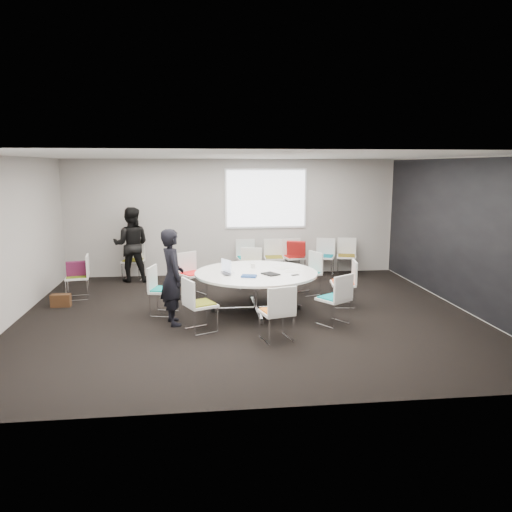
{
  "coord_description": "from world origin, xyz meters",
  "views": [
    {
      "loc": [
        -0.84,
        -8.56,
        2.63
      ],
      "look_at": [
        0.2,
        0.4,
        1.0
      ],
      "focal_mm": 35.0,
      "sensor_mm": 36.0,
      "label": 1
    }
  ],
  "objects": [
    {
      "name": "papers_right",
      "position": [
        0.73,
        0.57,
        0.73
      ],
      "size": [
        0.36,
        0.32,
        0.0
      ],
      "primitive_type": "cube",
      "rotation": [
        0.0,
        0.0,
        0.45
      ],
      "color": "silver",
      "rests_on": "conference_table"
    },
    {
      "name": "chair_ring_d",
      "position": [
        -0.99,
        1.52,
        0.28
      ],
      "size": [
        0.63,
        0.63,
        0.88
      ],
      "rotation": [
        0.0,
        0.0,
        3.75
      ],
      "color": "silver",
      "rests_on": "ground"
    },
    {
      "name": "brown_bag",
      "position": [
        -3.46,
        0.95,
        0.12
      ],
      "size": [
        0.36,
        0.16,
        0.24
      ],
      "primitive_type": "cube",
      "rotation": [
        0.0,
        0.0,
        -0.0
      ],
      "color": "#412714",
      "rests_on": "ground"
    },
    {
      "name": "chair_person_back",
      "position": [
        -2.38,
        3.14,
        0.28
      ],
      "size": [
        0.54,
        0.53,
        0.88
      ],
      "rotation": [
        0.0,
        0.0,
        2.94
      ],
      "color": "silver",
      "rests_on": "ground"
    },
    {
      "name": "conference_table",
      "position": [
        0.19,
        0.27,
        0.54
      ],
      "size": [
        2.23,
        2.23,
        0.73
      ],
      "color": "silver",
      "rests_on": "ground"
    },
    {
      "name": "notebook_black",
      "position": [
        0.42,
        0.02,
        0.74
      ],
      "size": [
        0.34,
        0.37,
        0.02
      ],
      "primitive_type": "cube",
      "rotation": [
        0.0,
        0.0,
        0.52
      ],
      "color": "black",
      "rests_on": "conference_table"
    },
    {
      "name": "red_jacket",
      "position": [
        1.46,
        2.94,
        0.7
      ],
      "size": [
        0.47,
        0.3,
        0.36
      ],
      "primitive_type": "cube",
      "rotation": [
        0.17,
        0.0,
        -0.36
      ],
      "color": "maroon",
      "rests_on": "chair_back_c"
    },
    {
      "name": "projection_screen",
      "position": [
        0.8,
        3.46,
        1.85
      ],
      "size": [
        1.9,
        0.03,
        1.35
      ],
      "primitive_type": "cube",
      "color": "white",
      "rests_on": "room_shell"
    },
    {
      "name": "chair_ring_f",
      "position": [
        -0.85,
        -0.79,
        0.28
      ],
      "size": [
        0.6,
        0.61,
        0.88
      ],
      "rotation": [
        0.0,
        0.0,
        5.15
      ],
      "color": "silver",
      "rests_on": "ground"
    },
    {
      "name": "cup",
      "position": [
        0.17,
        0.62,
        0.78
      ],
      "size": [
        0.08,
        0.08,
        0.09
      ],
      "primitive_type": "cylinder",
      "color": "white",
      "rests_on": "conference_table"
    },
    {
      "name": "maroon_bag",
      "position": [
        -3.27,
        1.51,
        0.62
      ],
      "size": [
        0.42,
        0.23,
        0.28
      ],
      "primitive_type": "cube",
      "rotation": [
        0.0,
        0.0,
        0.25
      ],
      "color": "#571737",
      "rests_on": "chair_spare_left"
    },
    {
      "name": "chair_ring_a",
      "position": [
        1.87,
        0.37,
        0.28
      ],
      "size": [
        0.51,
        0.52,
        0.88
      ],
      "rotation": [
        0.0,
        0.0,
        1.42
      ],
      "color": "silver",
      "rests_on": "ground"
    },
    {
      "name": "chair_back_a",
      "position": [
        0.3,
        3.16,
        0.28
      ],
      "size": [
        0.5,
        0.49,
        0.88
      ],
      "rotation": [
        0.0,
        0.0,
        3.23
      ],
      "color": "silver",
      "rests_on": "ground"
    },
    {
      "name": "chair_spare_left",
      "position": [
        -3.26,
        1.51,
        0.28
      ],
      "size": [
        0.51,
        0.52,
        0.88
      ],
      "rotation": [
        0.0,
        0.0,
        1.72
      ],
      "color": "silver",
      "rests_on": "ground"
    },
    {
      "name": "laptop_lid",
      "position": [
        -0.36,
        0.25,
        0.86
      ],
      "size": [
        0.16,
        0.27,
        0.22
      ],
      "primitive_type": "cube",
      "rotation": [
        0.0,
        0.0,
        2.09
      ],
      "color": "silver",
      "rests_on": "conference_table"
    },
    {
      "name": "tablet_folio",
      "position": [
        0.01,
        -0.12,
        0.74
      ],
      "size": [
        0.3,
        0.26,
        0.03
      ],
      "primitive_type": "cube",
      "rotation": [
        0.0,
        0.0,
        -0.25
      ],
      "color": "navy",
      "rests_on": "conference_table"
    },
    {
      "name": "papers_front",
      "position": [
        0.84,
        0.22,
        0.73
      ],
      "size": [
        0.36,
        0.33,
        0.0
      ],
      "primitive_type": "cube",
      "rotation": [
        0.0,
        0.0,
        -0.49
      ],
      "color": "silver",
      "rests_on": "conference_table"
    },
    {
      "name": "chair_ring_e",
      "position": [
        -1.49,
        0.21,
        0.28
      ],
      "size": [
        0.55,
        0.56,
        0.88
      ],
      "rotation": [
        0.0,
        0.0,
        4.46
      ],
      "color": "silver",
      "rests_on": "ground"
    },
    {
      "name": "person_back",
      "position": [
        -2.38,
        2.97,
        0.86
      ],
      "size": [
        0.85,
        0.67,
        1.72
      ],
      "primitive_type": "imported",
      "rotation": [
        0.0,
        0.0,
        3.11
      ],
      "color": "black",
      "rests_on": "ground"
    },
    {
      "name": "chair_ring_g",
      "position": [
        0.31,
        -1.36,
        0.28
      ],
      "size": [
        0.56,
        0.55,
        0.88
      ],
      "rotation": [
        0.0,
        0.0,
        6.54
      ],
      "color": "silver",
      "rests_on": "ground"
    },
    {
      "name": "chair_back_b",
      "position": [
        0.96,
        3.14,
        0.28
      ],
      "size": [
        0.48,
        0.47,
        0.88
      ],
      "rotation": [
        0.0,
        0.0,
        3.09
      ],
      "color": "silver",
      "rests_on": "ground"
    },
    {
      "name": "phone",
      "position": [
        0.84,
        -0.09,
        0.73
      ],
      "size": [
        0.15,
        0.11,
        0.01
      ],
      "primitive_type": "cube",
      "rotation": [
        0.0,
        0.0,
        0.3
      ],
      "color": "black",
      "rests_on": "conference_table"
    },
    {
      "name": "room_shell",
      "position": [
        0.09,
        0.0,
        1.4
      ],
      "size": [
        8.08,
        7.08,
        2.88
      ],
      "color": "black",
      "rests_on": "ground"
    },
    {
      "name": "chair_ring_h",
      "position": [
        1.39,
        -0.71,
        0.28
      ],
      "size": [
        0.63,
        0.63,
        0.88
      ],
      "rotation": [
        0.0,
        0.0,
        6.87
      ],
      "color": "silver",
      "rests_on": "ground"
    },
    {
      "name": "chair_back_d",
      "position": [
        2.2,
        3.15,
        0.28
      ],
      "size": [
        0.59,
        0.59,
        0.88
      ],
      "rotation": [
        0.0,
        0.0,
        2.76
      ],
      "color": "silver",
      "rests_on": "ground"
    },
    {
      "name": "chair_back_c",
      "position": [
        1.45,
        3.16,
        0.28
      ],
      "size": [
        0.52,
        0.51,
        0.88
      ],
      "rotation": [
        0.0,
        0.0,
        3.29
      ],
      "color": "silver",
      "rests_on": "ground"
    },
    {
      "name": "chair_ring_c",
      "position": [
        0.25,
        1.89,
        0.28
      ],
      "size": [
        0.56,
        0.55,
        0.88
      ],
      "rotation": [
        0.0,
        0.0,
        2.9
      ],
      "color": "silver",
      "rests_on": "ground"
    },
    {
      "name": "person_main",
      "position": [
        -1.29,
        -0.35,
        0.81
      ],
      "size": [
        0.54,
        0.67,
        1.62
      ],
      "primitive_type": "imported",
      "rotation": [
        0.0,
        0.0,
        1.85
      ],
      "color": "black",
      "rests_on": "ground"
    },
    {
      "name": "chair_ring_b",
      "position": [
        1.39,
        1.33,
        0.28
      ],
      "size": [
        0.59,
        0.6,
        0.88
      ],
      "rotation": [
        0.0,
        0.0,
        1.98
      ],
      "color": "silver",
      "rests_on": "ground"
    },
    {
      "name": "chair_back_e",
      "position": [
        2.75,
        3.14,
        0.28
      ],
      "size": [
        0.57,
        0.56,
        0.88
      ],
      "rotation": [
        0.0,
        0.0,
        2.85
      ],
      "color": "silver",
      "rests_on": "ground"
    },
    {
      "name": "laptop",
      "position": [
        -0.32,
        0.14,
        0.74
      ],
      "size": [
        0.25,
        0.35,
        0.03
      ],
      "primitive_type": "imported",
      "rotation": [
        0.0,
        0.0,
        1.7
      ],
      "color": "#333338",
      "rests_on": "conference_table"
    }
  ]
}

